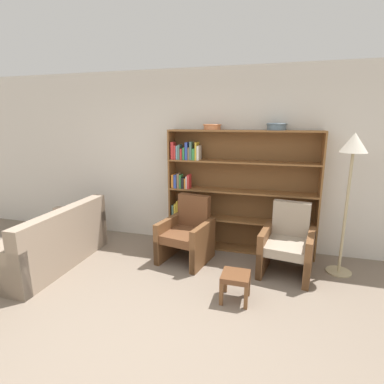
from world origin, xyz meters
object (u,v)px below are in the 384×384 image
at_px(bowl_stoneware, 212,126).
at_px(bowl_copper, 277,126).
at_px(floor_lamp, 353,157).
at_px(bookshelf, 228,193).
at_px(armchair_cushioned, 287,244).
at_px(couch, 48,245).
at_px(footstool, 236,279).
at_px(armchair_leather, 187,233).

bearing_deg(bowl_stoneware, bowl_copper, 0.00).
xyz_separation_m(bowl_stoneware, floor_lamp, (1.84, -0.38, -0.35)).
xyz_separation_m(bookshelf, bowl_copper, (0.65, -0.02, 1.00)).
distance_m(bookshelf, bowl_copper, 1.20).
height_order(bookshelf, floor_lamp, bookshelf).
xyz_separation_m(bowl_stoneware, bowl_copper, (0.92, 0.00, 0.01)).
distance_m(bowl_copper, armchair_cushioned, 1.62).
bearing_deg(bowl_copper, couch, -157.35).
xyz_separation_m(bookshelf, bowl_stoneware, (-0.26, -0.02, 0.99)).
height_order(bookshelf, footstool, bookshelf).
relative_size(bowl_stoneware, floor_lamp, 0.15).
relative_size(floor_lamp, footstool, 5.71).
distance_m(bookshelf, footstool, 1.59).
relative_size(bowl_copper, footstool, 0.88).
relative_size(bowl_copper, armchair_cushioned, 0.31).
distance_m(couch, footstool, 2.65).
height_order(couch, armchair_cushioned, armchair_cushioned).
xyz_separation_m(armchair_cushioned, footstool, (-0.56, -0.85, -0.14)).
relative_size(bookshelf, armchair_cushioned, 2.43).
bearing_deg(bookshelf, bowl_stoneware, -175.06).
relative_size(armchair_leather, armchair_cushioned, 1.00).
height_order(armchair_cushioned, floor_lamp, floor_lamp).
bearing_deg(armchair_cushioned, bowl_stoneware, -16.65).
relative_size(bowl_copper, floor_lamp, 0.15).
distance_m(bowl_copper, armchair_leather, 1.97).
bearing_deg(footstool, bookshelf, 103.18).
xyz_separation_m(bowl_copper, couch, (-2.96, -1.24, -1.61)).
height_order(couch, armchair_leather, armchair_leather).
distance_m(bookshelf, armchair_leather, 0.90).
bearing_deg(footstool, couch, 176.64).
relative_size(armchair_leather, floor_lamp, 0.50).
distance_m(bookshelf, armchair_cushioned, 1.17).
bearing_deg(couch, bookshelf, -62.01).
bearing_deg(bookshelf, footstool, -76.82).
distance_m(bowl_stoneware, bowl_copper, 0.92).
xyz_separation_m(floor_lamp, footstool, (-1.24, -1.02, -1.29)).
height_order(couch, floor_lamp, floor_lamp).
bearing_deg(armchair_leather, bowl_copper, -143.31).
relative_size(bowl_copper, armchair_leather, 0.31).
relative_size(bookshelf, armchair_leather, 2.43).
bearing_deg(bookshelf, couch, -151.41).
relative_size(couch, footstool, 5.40).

